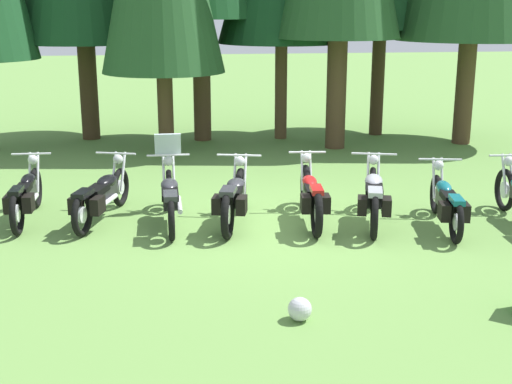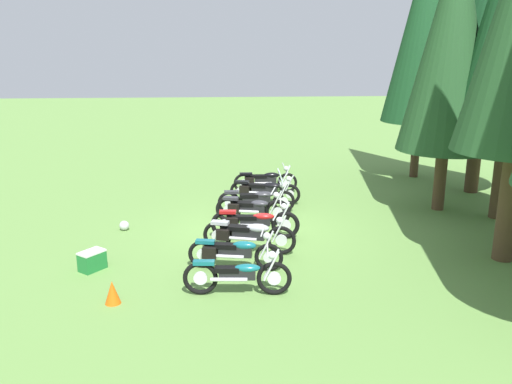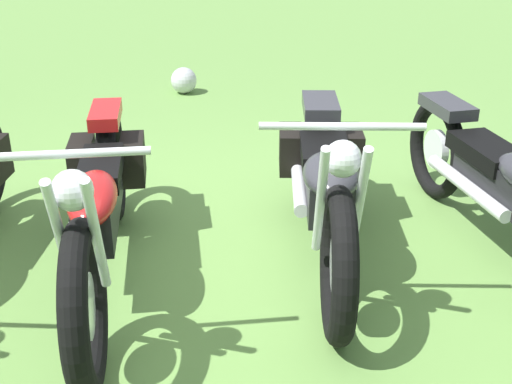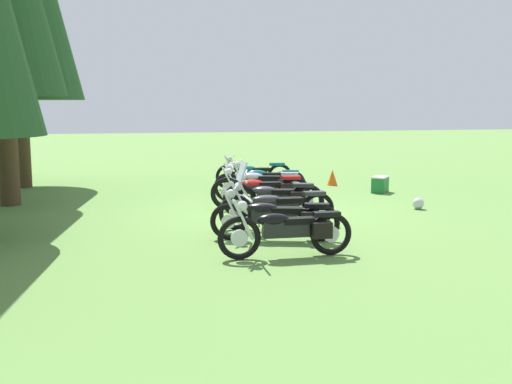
{
  "view_description": "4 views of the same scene",
  "coord_description": "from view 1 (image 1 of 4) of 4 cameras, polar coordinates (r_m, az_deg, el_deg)",
  "views": [
    {
      "loc": [
        -1.69,
        -10.64,
        3.43
      ],
      "look_at": [
        -0.3,
        -0.49,
        0.66
      ],
      "focal_mm": 48.72,
      "sensor_mm": 36.0,
      "label": 1
    },
    {
      "loc": [
        14.35,
        -0.94,
        5.03
      ],
      "look_at": [
        -0.42,
        0.1,
        0.99
      ],
      "focal_mm": 38.01,
      "sensor_mm": 36.0,
      "label": 2
    },
    {
      "loc": [
        0.58,
        3.26,
        1.98
      ],
      "look_at": [
        -0.05,
        0.55,
        0.72
      ],
      "focal_mm": 46.89,
      "sensor_mm": 36.0,
      "label": 3
    },
    {
      "loc": [
        -13.14,
        3.3,
        2.46
      ],
      "look_at": [
        -0.08,
        0.29,
        0.51
      ],
      "focal_mm": 42.54,
      "sensor_mm": 36.0,
      "label": 4
    }
  ],
  "objects": [
    {
      "name": "motorcycle_2",
      "position": [
        11.27,
        -7.07,
        -0.26
      ],
      "size": [
        0.72,
        2.39,
        1.36
      ],
      "rotation": [
        0.0,
        0.0,
        1.57
      ],
      "color": "black",
      "rests_on": "ground_plane"
    },
    {
      "name": "ground_plane",
      "position": [
        11.31,
        1.17,
        -2.55
      ],
      "size": [
        80.0,
        80.0,
        0.0
      ],
      "primitive_type": "plane",
      "color": "#608C42"
    },
    {
      "name": "motorcycle_5",
      "position": [
        11.29,
        9.64,
        -0.27
      ],
      "size": [
        1.01,
        2.31,
        1.02
      ],
      "rotation": [
        0.0,
        0.0,
        1.29
      ],
      "color": "black",
      "rests_on": "ground_plane"
    },
    {
      "name": "motorcycle_3",
      "position": [
        11.08,
        -1.8,
        -0.43
      ],
      "size": [
        0.93,
        2.17,
        1.03
      ],
      "rotation": [
        0.0,
        0.0,
        1.32
      ],
      "color": "black",
      "rests_on": "ground_plane"
    },
    {
      "name": "motorcycle_4",
      "position": [
        11.26,
        4.56,
        -0.25
      ],
      "size": [
        0.68,
        2.38,
        1.03
      ],
      "rotation": [
        0.0,
        0.0,
        1.47
      ],
      "color": "black",
      "rests_on": "ground_plane"
    },
    {
      "name": "motorcycle_0",
      "position": [
        11.87,
        -18.36,
        -0.2
      ],
      "size": [
        0.65,
        2.23,
        1.0
      ],
      "rotation": [
        0.0,
        0.0,
        1.55
      ],
      "color": "black",
      "rests_on": "ground_plane"
    },
    {
      "name": "motorcycle_1",
      "position": [
        11.58,
        -12.58,
        -0.2
      ],
      "size": [
        1.02,
        2.29,
        0.99
      ],
      "rotation": [
        0.0,
        0.0,
        1.27
      ],
      "color": "black",
      "rests_on": "ground_plane"
    },
    {
      "name": "dropped_helmet",
      "position": [
        7.89,
        3.61,
        -9.58
      ],
      "size": [
        0.27,
        0.27,
        0.27
      ],
      "primitive_type": "sphere",
      "color": "silver",
      "rests_on": "ground_plane"
    },
    {
      "name": "motorcycle_6",
      "position": [
        11.32,
        15.39,
        -0.77
      ],
      "size": [
        0.82,
        2.2,
        0.99
      ],
      "rotation": [
        0.0,
        0.0,
        1.38
      ],
      "color": "black",
      "rests_on": "ground_plane"
    }
  ]
}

